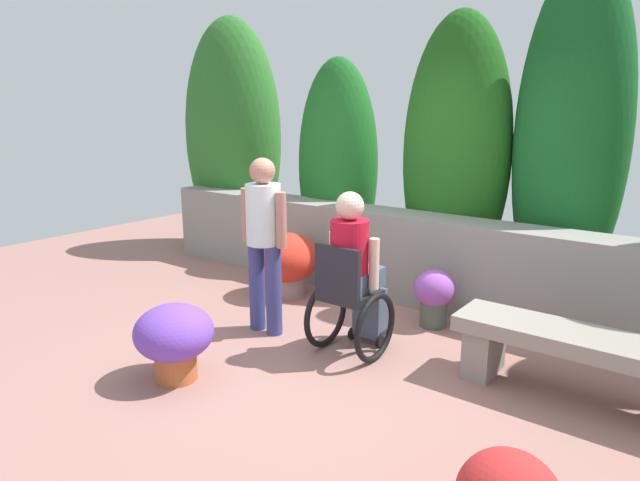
{
  "coord_description": "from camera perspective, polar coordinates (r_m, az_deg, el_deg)",
  "views": [
    {
      "loc": [
        2.48,
        -3.33,
        1.97
      ],
      "look_at": [
        -0.3,
        0.33,
        0.85
      ],
      "focal_mm": 31.36,
      "sensor_mm": 36.0,
      "label": 1
    }
  ],
  "objects": [
    {
      "name": "flower_pot_terracotta_by_wall",
      "position": [
        5.17,
        11.58,
        -5.42
      ],
      "size": [
        0.36,
        0.36,
        0.53
      ],
      "color": "#485447",
      "rests_on": "ground"
    },
    {
      "name": "person_standing_companion",
      "position": [
        4.82,
        -5.74,
        0.61
      ],
      "size": [
        0.49,
        0.3,
        1.54
      ],
      "rotation": [
        0.0,
        0.0,
        -0.08
      ],
      "color": "navy",
      "rests_on": "ground"
    },
    {
      "name": "hedge_backdrop",
      "position": [
        6.17,
        10.16,
        9.23
      ],
      "size": [
        7.52,
        1.06,
        3.3
      ],
      "color": "#2A6B26",
      "rests_on": "ground"
    },
    {
      "name": "flower_pot_red_accent",
      "position": [
        5.87,
        -3.45,
        -2.15
      ],
      "size": [
        0.68,
        0.68,
        0.67
      ],
      "color": "gray",
      "rests_on": "ground"
    },
    {
      "name": "stone_bench",
      "position": [
        4.22,
        24.71,
        -10.49
      ],
      "size": [
        1.63,
        0.46,
        0.49
      ],
      "rotation": [
        0.0,
        0.0,
        -0.04
      ],
      "color": "gray",
      "rests_on": "ground"
    },
    {
      "name": "flower_pot_purple_near",
      "position": [
        4.24,
        -14.65,
        -9.51
      ],
      "size": [
        0.58,
        0.58,
        0.57
      ],
      "color": "#B0582D",
      "rests_on": "ground"
    },
    {
      "name": "stone_retaining_wall",
      "position": [
        5.74,
        10.16,
        -1.87
      ],
      "size": [
        6.81,
        0.46,
        0.9
      ],
      "primitive_type": "cube",
      "color": "gray",
      "rests_on": "ground"
    },
    {
      "name": "ground_plane",
      "position": [
        4.6,
        0.45,
        -11.69
      ],
      "size": [
        11.56,
        11.56,
        0.0
      ],
      "primitive_type": "plane",
      "color": "#986A61"
    },
    {
      "name": "person_in_wheelchair",
      "position": [
        4.46,
        3.37,
        -3.95
      ],
      "size": [
        0.53,
        0.66,
        1.33
      ],
      "rotation": [
        0.0,
        0.0,
        -0.11
      ],
      "color": "black",
      "rests_on": "ground"
    }
  ]
}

